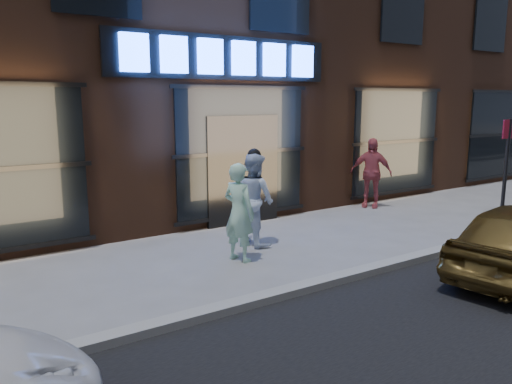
% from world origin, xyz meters
% --- Properties ---
extents(ground, '(90.00, 90.00, 0.00)m').
position_xyz_m(ground, '(0.00, 0.00, 0.00)').
color(ground, slate).
rests_on(ground, ground).
extents(curb, '(60.00, 0.25, 0.12)m').
position_xyz_m(curb, '(0.00, 0.00, 0.06)').
color(curb, gray).
rests_on(curb, ground).
extents(storefront_building, '(30.20, 8.28, 10.30)m').
position_xyz_m(storefront_building, '(-0.00, 7.99, 5.15)').
color(storefront_building, '#54301E').
rests_on(storefront_building, ground).
extents(man_bowtie, '(0.58, 0.72, 1.70)m').
position_xyz_m(man_bowtie, '(-1.46, 1.74, 0.85)').
color(man_bowtie, '#B2EAD1').
rests_on(man_bowtie, ground).
extents(man_cap, '(0.74, 0.91, 1.77)m').
position_xyz_m(man_cap, '(-0.70, 2.43, 0.88)').
color(man_cap, white).
rests_on(man_cap, ground).
extents(passerby, '(0.95, 1.11, 1.78)m').
position_xyz_m(passerby, '(3.65, 3.56, 0.89)').
color(passerby, '#BC4D54').
rests_on(passerby, ground).
extents(sign_post, '(0.38, 0.08, 2.37)m').
position_xyz_m(sign_post, '(3.97, 0.21, 1.43)').
color(sign_post, '#262628').
rests_on(sign_post, ground).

